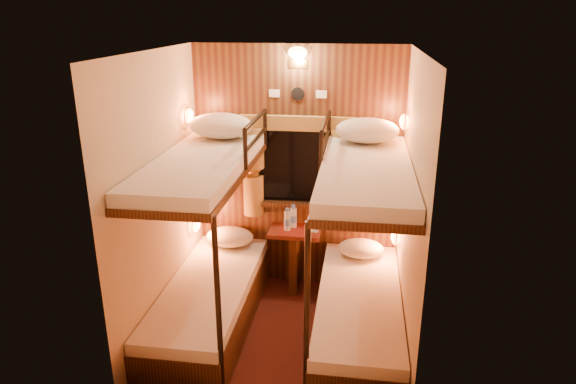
% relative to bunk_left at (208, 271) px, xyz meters
% --- Properties ---
extents(floor, '(2.10, 2.10, 0.00)m').
position_rel_bunk_left_xyz_m(floor, '(0.65, -0.07, -0.56)').
color(floor, black).
rests_on(floor, ground).
extents(ceiling, '(2.10, 2.10, 0.00)m').
position_rel_bunk_left_xyz_m(ceiling, '(0.65, -0.07, 1.84)').
color(ceiling, silver).
rests_on(ceiling, wall_back).
extents(wall_back, '(2.40, 0.00, 2.40)m').
position_rel_bunk_left_xyz_m(wall_back, '(0.65, 0.98, 0.64)').
color(wall_back, '#C6B293').
rests_on(wall_back, floor).
extents(wall_front, '(2.40, 0.00, 2.40)m').
position_rel_bunk_left_xyz_m(wall_front, '(0.65, -1.12, 0.64)').
color(wall_front, '#C6B293').
rests_on(wall_front, floor).
extents(wall_left, '(0.00, 2.40, 2.40)m').
position_rel_bunk_left_xyz_m(wall_left, '(-0.35, -0.07, 0.64)').
color(wall_left, '#C6B293').
rests_on(wall_left, floor).
extents(wall_right, '(0.00, 2.40, 2.40)m').
position_rel_bunk_left_xyz_m(wall_right, '(1.65, -0.07, 0.64)').
color(wall_right, '#C6B293').
rests_on(wall_right, floor).
extents(back_panel, '(2.00, 0.03, 2.40)m').
position_rel_bunk_left_xyz_m(back_panel, '(0.65, 0.97, 0.64)').
color(back_panel, black).
rests_on(back_panel, floor).
extents(bunk_left, '(0.72, 1.90, 1.82)m').
position_rel_bunk_left_xyz_m(bunk_left, '(0.00, 0.00, 0.00)').
color(bunk_left, black).
rests_on(bunk_left, floor).
extents(bunk_right, '(0.72, 1.90, 1.82)m').
position_rel_bunk_left_xyz_m(bunk_right, '(1.30, 0.00, 0.00)').
color(bunk_right, black).
rests_on(bunk_right, floor).
extents(window, '(1.00, 0.12, 0.79)m').
position_rel_bunk_left_xyz_m(window, '(0.65, 0.94, 0.62)').
color(window, black).
rests_on(window, back_panel).
extents(curtains, '(1.10, 0.22, 1.00)m').
position_rel_bunk_left_xyz_m(curtains, '(0.65, 0.90, 0.71)').
color(curtains, olive).
rests_on(curtains, back_panel).
extents(back_fixtures, '(0.54, 0.09, 0.48)m').
position_rel_bunk_left_xyz_m(back_fixtures, '(0.65, 0.93, 1.69)').
color(back_fixtures, black).
rests_on(back_fixtures, back_panel).
extents(reading_lamps, '(2.00, 0.20, 1.25)m').
position_rel_bunk_left_xyz_m(reading_lamps, '(0.65, 0.63, 0.68)').
color(reading_lamps, orange).
rests_on(reading_lamps, wall_left).
extents(table, '(0.50, 0.34, 0.66)m').
position_rel_bunk_left_xyz_m(table, '(0.65, 0.78, -0.14)').
color(table, '#501712').
rests_on(table, floor).
extents(bottle_left, '(0.07, 0.07, 0.23)m').
position_rel_bunk_left_xyz_m(bottle_left, '(0.58, 0.76, 0.19)').
color(bottle_left, '#99BFE5').
rests_on(bottle_left, table).
extents(bottle_right, '(0.07, 0.07, 0.24)m').
position_rel_bunk_left_xyz_m(bottle_right, '(0.63, 0.84, 0.20)').
color(bottle_right, '#99BFE5').
rests_on(bottle_right, table).
extents(sachet_a, '(0.08, 0.06, 0.01)m').
position_rel_bunk_left_xyz_m(sachet_a, '(0.82, 0.78, 0.09)').
color(sachet_a, silver).
rests_on(sachet_a, table).
extents(sachet_b, '(0.07, 0.06, 0.01)m').
position_rel_bunk_left_xyz_m(sachet_b, '(0.85, 0.77, 0.09)').
color(sachet_b, silver).
rests_on(sachet_b, table).
extents(pillow_lower_left, '(0.47, 0.34, 0.19)m').
position_rel_bunk_left_xyz_m(pillow_lower_left, '(-0.00, 0.75, -0.01)').
color(pillow_lower_left, silver).
rests_on(pillow_lower_left, bunk_left).
extents(pillow_lower_right, '(0.43, 0.31, 0.17)m').
position_rel_bunk_left_xyz_m(pillow_lower_right, '(1.30, 0.68, -0.02)').
color(pillow_lower_right, silver).
rests_on(pillow_lower_right, bunk_right).
extents(pillow_upper_left, '(0.58, 0.41, 0.23)m').
position_rel_bunk_left_xyz_m(pillow_upper_left, '(-0.00, 0.61, 1.14)').
color(pillow_upper_left, silver).
rests_on(pillow_upper_left, bunk_left).
extents(pillow_upper_right, '(0.55, 0.39, 0.22)m').
position_rel_bunk_left_xyz_m(pillow_upper_right, '(1.30, 0.63, 1.14)').
color(pillow_upper_right, silver).
rests_on(pillow_upper_right, bunk_right).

